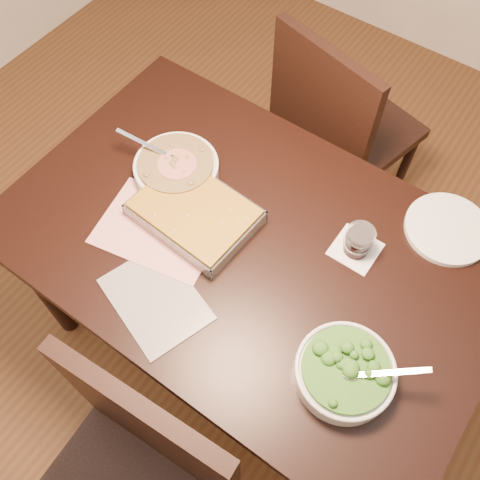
{
  "coord_description": "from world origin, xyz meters",
  "views": [
    {
      "loc": [
        0.42,
        -0.64,
        2.05
      ],
      "look_at": [
        -0.01,
        -0.03,
        0.8
      ],
      "focal_mm": 40.0,
      "sensor_mm": 36.0,
      "label": 1
    }
  ],
  "objects_px": {
    "baking_dish": "(195,213)",
    "dinner_plate": "(447,229)",
    "table": "(249,259)",
    "stew_bowl": "(176,168)",
    "chair_far": "(336,127)",
    "broccoli_bowl": "(345,372)",
    "wine_tumbler": "(359,240)"
  },
  "relations": [
    {
      "from": "stew_bowl",
      "to": "baking_dish",
      "type": "relative_size",
      "value": 0.8
    },
    {
      "from": "table",
      "to": "stew_bowl",
      "type": "height_order",
      "value": "stew_bowl"
    },
    {
      "from": "broccoli_bowl",
      "to": "baking_dish",
      "type": "distance_m",
      "value": 0.6
    },
    {
      "from": "wine_tumbler",
      "to": "dinner_plate",
      "type": "relative_size",
      "value": 0.37
    },
    {
      "from": "broccoli_bowl",
      "to": "baking_dish",
      "type": "height_order",
      "value": "broccoli_bowl"
    },
    {
      "from": "chair_far",
      "to": "baking_dish",
      "type": "bearing_deg",
      "value": 97.44
    },
    {
      "from": "broccoli_bowl",
      "to": "baking_dish",
      "type": "bearing_deg",
      "value": 165.11
    },
    {
      "from": "chair_far",
      "to": "table",
      "type": "bearing_deg",
      "value": 111.02
    },
    {
      "from": "table",
      "to": "chair_far",
      "type": "distance_m",
      "value": 0.73
    },
    {
      "from": "stew_bowl",
      "to": "chair_far",
      "type": "height_order",
      "value": "chair_far"
    },
    {
      "from": "table",
      "to": "wine_tumbler",
      "type": "height_order",
      "value": "wine_tumbler"
    },
    {
      "from": "wine_tumbler",
      "to": "baking_dish",
      "type": "bearing_deg",
      "value": -157.26
    },
    {
      "from": "broccoli_bowl",
      "to": "wine_tumbler",
      "type": "height_order",
      "value": "broccoli_bowl"
    },
    {
      "from": "table",
      "to": "broccoli_bowl",
      "type": "relative_size",
      "value": 5.5
    },
    {
      "from": "table",
      "to": "chair_far",
      "type": "height_order",
      "value": "chair_far"
    },
    {
      "from": "wine_tumbler",
      "to": "chair_far",
      "type": "distance_m",
      "value": 0.71
    },
    {
      "from": "wine_tumbler",
      "to": "dinner_plate",
      "type": "height_order",
      "value": "wine_tumbler"
    },
    {
      "from": "broccoli_bowl",
      "to": "dinner_plate",
      "type": "bearing_deg",
      "value": 86.61
    },
    {
      "from": "baking_dish",
      "to": "chair_far",
      "type": "relative_size",
      "value": 0.37
    },
    {
      "from": "broccoli_bowl",
      "to": "wine_tumbler",
      "type": "bearing_deg",
      "value": 114.27
    },
    {
      "from": "broccoli_bowl",
      "to": "dinner_plate",
      "type": "xyz_separation_m",
      "value": [
        0.03,
        0.54,
        -0.03
      ]
    },
    {
      "from": "table",
      "to": "wine_tumbler",
      "type": "relative_size",
      "value": 15.82
    },
    {
      "from": "baking_dish",
      "to": "dinner_plate",
      "type": "xyz_separation_m",
      "value": [
        0.61,
        0.38,
        -0.02
      ]
    },
    {
      "from": "stew_bowl",
      "to": "baking_dish",
      "type": "height_order",
      "value": "stew_bowl"
    },
    {
      "from": "broccoli_bowl",
      "to": "stew_bowl",
      "type": "bearing_deg",
      "value": 161.08
    },
    {
      "from": "stew_bowl",
      "to": "wine_tumbler",
      "type": "distance_m",
      "value": 0.57
    },
    {
      "from": "table",
      "to": "broccoli_bowl",
      "type": "distance_m",
      "value": 0.46
    },
    {
      "from": "chair_far",
      "to": "dinner_plate",
      "type": "bearing_deg",
      "value": 159.82
    },
    {
      "from": "wine_tumbler",
      "to": "dinner_plate",
      "type": "xyz_separation_m",
      "value": [
        0.18,
        0.21,
        -0.04
      ]
    },
    {
      "from": "stew_bowl",
      "to": "baking_dish",
      "type": "bearing_deg",
      "value": -33.23
    },
    {
      "from": "wine_tumbler",
      "to": "dinner_plate",
      "type": "distance_m",
      "value": 0.28
    },
    {
      "from": "stew_bowl",
      "to": "chair_far",
      "type": "xyz_separation_m",
      "value": [
        0.22,
        0.65,
        -0.25
      ]
    }
  ]
}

